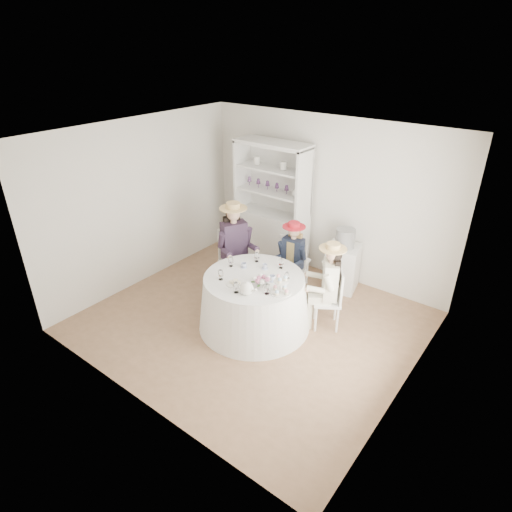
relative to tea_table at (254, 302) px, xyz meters
The scene contains 23 objects.
ground 0.41m from the tea_table, 151.17° to the left, with size 4.50×4.50×0.00m, color brown.
ceiling 2.30m from the tea_table, 151.17° to the left, with size 4.50×4.50×0.00m, color white.
wall_back 2.25m from the tea_table, 92.16° to the left, with size 4.50×4.50×0.00m, color silver.
wall_front 2.18m from the tea_table, 92.26° to the right, with size 4.50×4.50×0.00m, color silver.
wall_left 2.51m from the tea_table, behind, with size 4.50×4.50×0.00m, color silver.
wall_right 2.37m from the tea_table, ahead, with size 4.50×4.50×0.00m, color silver.
tea_table is the anchor object (origin of this frame).
hutch 2.02m from the tea_table, 118.28° to the left, with size 1.49×0.93×2.23m.
side_table 1.78m from the tea_table, 73.19° to the left, with size 0.49×0.49×0.76m, color silver.
hatbox 1.85m from the tea_table, 73.19° to the left, with size 0.30×0.30×0.30m, color black.
guest_left 1.12m from the tea_table, 145.00° to the left, with size 0.65×0.58×1.52m.
guest_mid 1.08m from the tea_table, 92.27° to the left, with size 0.46×0.48×1.26m.
guest_right 1.08m from the tea_table, 36.80° to the left, with size 0.57×0.53×1.33m.
spare_chair 1.26m from the tea_table, 97.42° to the left, with size 0.41×0.41×0.96m.
teacup_a 0.54m from the tea_table, 156.11° to the left, with size 0.08×0.08×0.06m, color white.
teacup_b 0.52m from the tea_table, 94.61° to the left, with size 0.07×0.07×0.07m, color white.
teacup_c 0.52m from the tea_table, 14.25° to the left, with size 0.09×0.09×0.07m, color white.
flower_bowl 0.47m from the tea_table, 13.11° to the right, with size 0.20×0.20×0.05m, color white.
flower_arrangement 0.55m from the tea_table, 29.05° to the right, with size 0.19×0.19×0.07m.
table_teapot 0.66m from the tea_table, 64.90° to the right, with size 0.25×0.18×0.19m.
sandwich_plate 0.53m from the tea_table, 105.64° to the right, with size 0.23×0.23×0.05m.
cupcake_stand 0.73m from the tea_table, 12.40° to the right, with size 0.26×0.26×0.25m.
stemware_set 0.48m from the tea_table, 59.04° to the right, with size 0.97×0.97×0.15m.
Camera 1 is at (3.19, -4.08, 3.77)m, focal length 30.00 mm.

